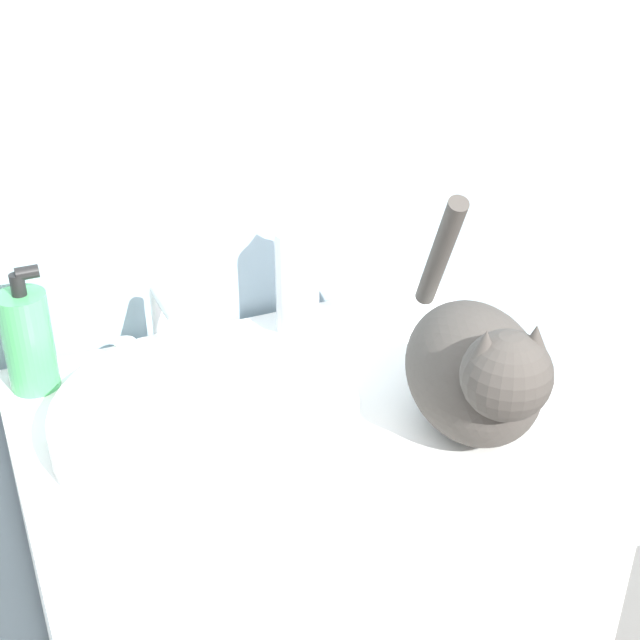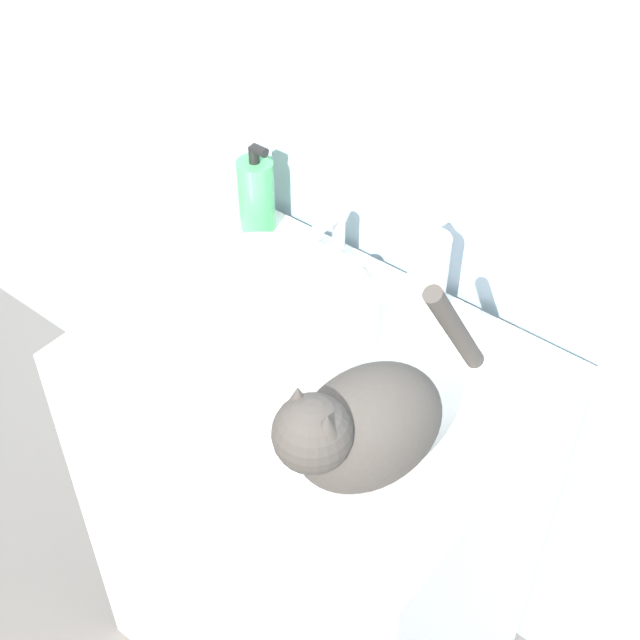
% 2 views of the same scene
% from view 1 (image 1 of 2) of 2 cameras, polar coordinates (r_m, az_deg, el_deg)
% --- Properties ---
extents(wall_back, '(6.00, 0.05, 2.50)m').
position_cam_1_polar(wall_back, '(1.32, -7.11, 14.12)').
color(wall_back, '#9EB7C6').
rests_on(wall_back, ground_plane).
extents(sink_basin, '(0.39, 0.39, 0.05)m').
position_cam_1_polar(sink_basin, '(1.16, -7.28, -6.20)').
color(sink_basin, white).
rests_on(sink_basin, vanity_cabinet).
extents(faucet, '(0.14, 0.11, 0.12)m').
position_cam_1_polar(faucet, '(1.31, -10.01, -0.41)').
color(faucet, silver).
rests_on(faucet, vanity_cabinet).
extents(cat, '(0.21, 0.38, 0.28)m').
position_cam_1_polar(cat, '(1.13, 10.03, -3.12)').
color(cat, '#47423D').
rests_on(cat, vanity_cabinet).
extents(soap_bottle, '(0.07, 0.07, 0.18)m').
position_cam_1_polar(soap_bottle, '(1.28, -18.17, -1.20)').
color(soap_bottle, '#4CB266').
rests_on(soap_bottle, vanity_cabinet).
extents(spray_bottle, '(0.07, 0.07, 0.21)m').
position_cam_1_polar(spray_bottle, '(1.33, -1.47, 2.86)').
color(spray_bottle, silver).
rests_on(spray_bottle, vanity_cabinet).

